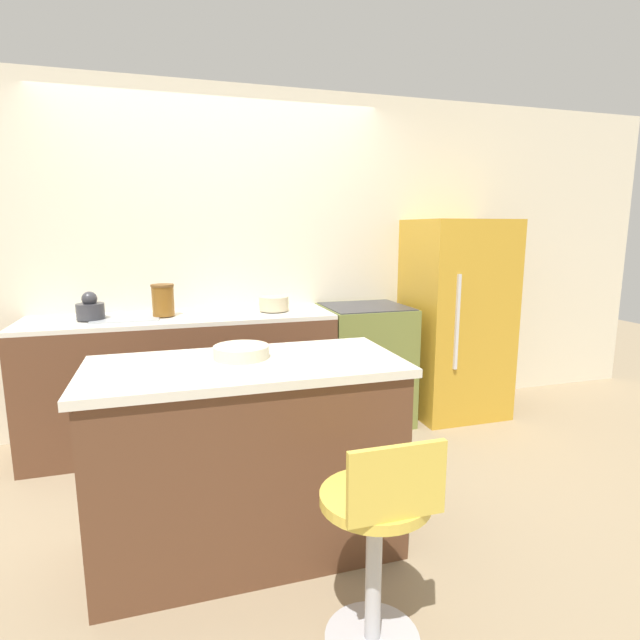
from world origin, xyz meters
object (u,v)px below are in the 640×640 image
at_px(oven_range, 365,364).
at_px(stool_chair, 377,542).
at_px(kettle, 90,309).
at_px(refrigerator, 455,318).
at_px(mixing_bowl, 274,303).

relative_size(oven_range, stool_chair, 1.09).
bearing_deg(stool_chair, kettle, 119.10).
bearing_deg(kettle, refrigerator, -0.57).
relative_size(refrigerator, mixing_bowl, 7.43).
height_order(refrigerator, kettle, refrigerator).
bearing_deg(stool_chair, refrigerator, 52.55).
relative_size(oven_range, kettle, 5.04).
xyz_separation_m(refrigerator, mixing_bowl, (-1.53, 0.03, 0.19)).
height_order(kettle, mixing_bowl, kettle).
relative_size(stool_chair, kettle, 4.63).
bearing_deg(refrigerator, stool_chair, -127.45).
bearing_deg(refrigerator, kettle, 179.43).
distance_m(kettle, mixing_bowl, 1.25).
height_order(oven_range, stool_chair, oven_range).
relative_size(oven_range, mixing_bowl, 4.34).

